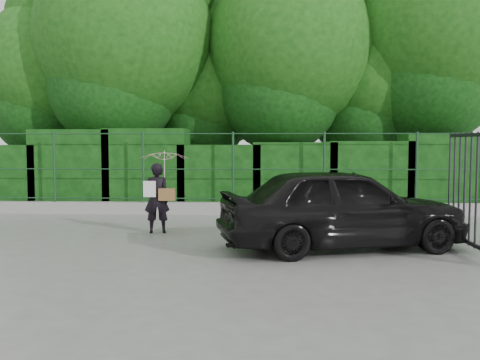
{
  "coord_description": "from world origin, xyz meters",
  "views": [
    {
      "loc": [
        1.12,
        -9.0,
        1.82
      ],
      "look_at": [
        0.71,
        1.3,
        1.1
      ],
      "focal_mm": 40.0,
      "sensor_mm": 36.0,
      "label": 1
    }
  ],
  "objects": [
    {
      "name": "kerb",
      "position": [
        0.0,
        4.5,
        0.15
      ],
      "size": [
        14.0,
        0.25,
        0.3
      ],
      "primitive_type": "cube",
      "color": "#9E9E99",
      "rests_on": "ground"
    },
    {
      "name": "fence",
      "position": [
        0.22,
        4.5,
        1.2
      ],
      "size": [
        14.13,
        0.06,
        1.8
      ],
      "color": "#193D21",
      "rests_on": "kerb"
    },
    {
      "name": "car",
      "position": [
        2.5,
        0.14,
        0.71
      ],
      "size": [
        4.48,
        2.68,
        1.43
      ],
      "primitive_type": "imported",
      "rotation": [
        0.0,
        0.0,
        1.82
      ],
      "color": "black",
      "rests_on": "ground"
    },
    {
      "name": "woman",
      "position": [
        -0.87,
        1.66,
        1.11
      ],
      "size": [
        0.96,
        0.98,
        1.67
      ],
      "color": "black",
      "rests_on": "ground"
    },
    {
      "name": "hedge",
      "position": [
        -0.01,
        5.5,
        0.98
      ],
      "size": [
        14.2,
        1.2,
        2.2
      ],
      "color": "black",
      "rests_on": "ground"
    },
    {
      "name": "trees",
      "position": [
        1.14,
        7.74,
        4.62
      ],
      "size": [
        17.1,
        6.15,
        8.08
      ],
      "color": "black",
      "rests_on": "ground"
    },
    {
      "name": "ground",
      "position": [
        0.0,
        0.0,
        0.0
      ],
      "size": [
        80.0,
        80.0,
        0.0
      ],
      "primitive_type": "plane",
      "color": "gray"
    }
  ]
}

